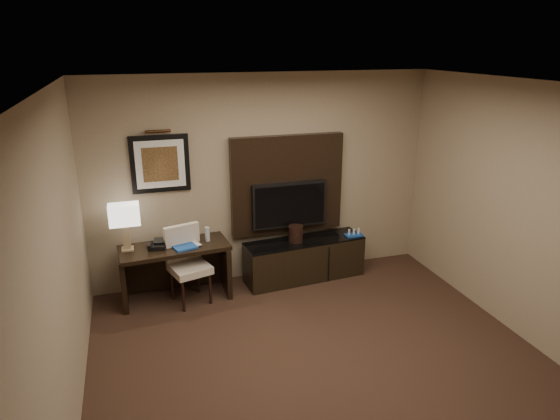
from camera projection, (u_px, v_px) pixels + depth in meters
name	position (u px, v px, depth m)	size (l,w,h in m)	color
floor	(336.00, 386.00, 4.66)	(4.50, 5.00, 0.01)	black
ceiling	(348.00, 90.00, 3.80)	(4.50, 5.00, 0.01)	silver
wall_back	(264.00, 179.00, 6.49)	(4.50, 0.01, 2.70)	gray
wall_left	(55.00, 290.00, 3.60)	(0.01, 5.00, 2.70)	gray
wall_right	(554.00, 226.00, 4.85)	(0.01, 5.00, 2.70)	gray
desk	(176.00, 272.00, 6.16)	(1.30, 0.56, 0.70)	black
credenza	(304.00, 259.00, 6.70)	(1.61, 0.45, 0.55)	black
tv_wall_panel	(287.00, 184.00, 6.55)	(1.50, 0.12, 1.30)	black
tv	(289.00, 205.00, 6.54)	(1.00, 0.08, 0.60)	black
artwork	(160.00, 164.00, 6.02)	(0.70, 0.04, 0.70)	black
picture_light	(158.00, 131.00, 5.85)	(0.04, 0.04, 0.30)	#3E2613
desk_chair	(190.00, 268.00, 6.02)	(0.44, 0.51, 0.91)	beige
table_lamp	(125.00, 227.00, 5.84)	(0.36, 0.20, 0.58)	tan
desk_phone	(157.00, 244.00, 5.96)	(0.20, 0.18, 0.10)	black
blue_folder	(183.00, 245.00, 6.04)	(0.26, 0.35, 0.02)	#1849A1
book	(185.00, 238.00, 6.00)	(0.17, 0.02, 0.23)	#ADA787
water_bottle	(207.00, 234.00, 6.17)	(0.06, 0.06, 0.18)	silver
ice_bucket	(296.00, 234.00, 6.53)	(0.19, 0.19, 0.22)	black
minibar_tray	(354.00, 233.00, 6.74)	(0.24, 0.14, 0.09)	#164494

